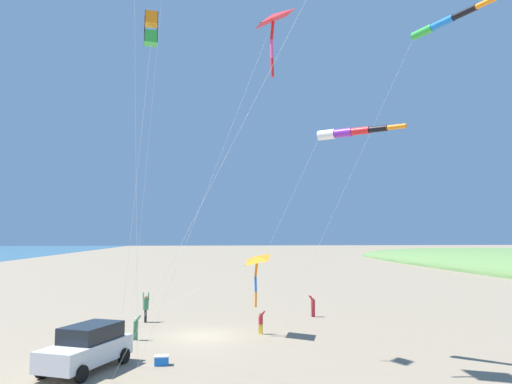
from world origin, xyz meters
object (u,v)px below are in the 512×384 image
at_px(person_child_grey_jacket, 313,305).
at_px(kite_delta_striped_overhead, 256,260).
at_px(person_child_green_jacket, 261,321).
at_px(kite_box_white_trailing, 151,30).
at_px(person_adult_flyer, 146,306).
at_px(kite_windsock_magenta_far_left, 348,132).
at_px(cooler_box, 162,360).
at_px(parked_car, 87,347).
at_px(person_bystander_far, 136,327).
at_px(kite_delta_purple_drifting, 272,20).
at_px(kite_windsock_yellow_midlevel, 448,21).

height_order(person_child_grey_jacket, kite_delta_striped_overhead, kite_delta_striped_overhead).
relative_size(person_child_green_jacket, kite_box_white_trailing, 0.09).
height_order(person_adult_flyer, kite_windsock_magenta_far_left, kite_windsock_magenta_far_left).
height_order(cooler_box, kite_delta_striped_overhead, kite_delta_striped_overhead).
relative_size(cooler_box, kite_windsock_magenta_far_left, 0.06).
bearing_deg(kite_box_white_trailing, person_child_green_jacket, 59.71).
distance_m(parked_car, kite_windsock_magenta_far_left, 15.29).
height_order(person_bystander_far, kite_delta_purple_drifting, kite_delta_purple_drifting).
bearing_deg(kite_windsock_magenta_far_left, kite_windsock_yellow_midlevel, -47.95).
relative_size(person_bystander_far, kite_windsock_magenta_far_left, 0.12).
xyz_separation_m(parked_car, person_child_green_jacket, (8.35, 6.42, -0.23)).
distance_m(person_adult_flyer, kite_delta_striped_overhead, 9.11).
bearing_deg(kite_windsock_yellow_midlevel, person_child_green_jacket, 124.91).
bearing_deg(kite_windsock_magenta_far_left, kite_delta_purple_drifting, -157.60).
xyz_separation_m(kite_delta_striped_overhead, kite_delta_purple_drifting, (-0.21, -7.26, 11.08)).
bearing_deg(person_child_green_jacket, kite_delta_striped_overhead, -128.50).
height_order(cooler_box, person_adult_flyer, person_adult_flyer).
xyz_separation_m(person_child_green_jacket, person_bystander_far, (-7.01, -0.74, -0.00)).
distance_m(parked_car, kite_delta_striped_overhead, 10.56).
distance_m(cooler_box, person_child_grey_jacket, 15.13).
xyz_separation_m(parked_car, person_child_grey_jacket, (12.84, 11.90, -0.13)).
bearing_deg(person_child_green_jacket, kite_windsock_magenta_far_left, -60.15).
xyz_separation_m(parked_car, kite_box_white_trailing, (2.68, -3.27, 12.72)).
xyz_separation_m(parked_car, person_adult_flyer, (1.29, 11.23, 0.09)).
bearing_deg(person_child_grey_jacket, kite_box_white_trailing, -123.79).
relative_size(cooler_box, person_adult_flyer, 0.33).
distance_m(parked_car, kite_windsock_yellow_midlevel, 20.75).
height_order(parked_car, kite_delta_striped_overhead, kite_delta_striped_overhead).
distance_m(kite_windsock_magenta_far_left, kite_delta_purple_drifting, 6.37).
height_order(person_adult_flyer, person_child_grey_jacket, person_adult_flyer).
bearing_deg(parked_car, person_child_green_jacket, 37.57).
bearing_deg(person_bystander_far, parked_car, -103.24).
bearing_deg(person_child_green_jacket, cooler_box, -130.83).
distance_m(parked_car, person_child_green_jacket, 10.53).
height_order(person_child_green_jacket, person_bystander_far, same).
bearing_deg(parked_car, kite_windsock_yellow_midlevel, -12.18).
height_order(parked_car, person_adult_flyer, person_adult_flyer).
height_order(parked_car, cooler_box, parked_car).
relative_size(person_bystander_far, kite_delta_purple_drifting, 0.08).
xyz_separation_m(person_child_green_jacket, kite_box_white_trailing, (-5.66, -9.69, 12.95)).
bearing_deg(kite_windsock_yellow_midlevel, kite_box_white_trailing, -179.94).
bearing_deg(kite_delta_purple_drifting, kite_windsock_yellow_midlevel, -15.45).
height_order(parked_car, kite_box_white_trailing, kite_box_white_trailing).
height_order(cooler_box, kite_windsock_magenta_far_left, kite_windsock_magenta_far_left).
bearing_deg(person_bystander_far, person_adult_flyer, 90.49).
height_order(cooler_box, kite_windsock_yellow_midlevel, kite_windsock_yellow_midlevel).
relative_size(kite_windsock_yellow_midlevel, kite_windsock_magenta_far_left, 1.43).
bearing_deg(person_bystander_far, kite_windsock_yellow_midlevel, -32.99).
relative_size(cooler_box, kite_delta_striped_overhead, 0.07).
relative_size(kite_delta_striped_overhead, kite_delta_purple_drifting, 0.56).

